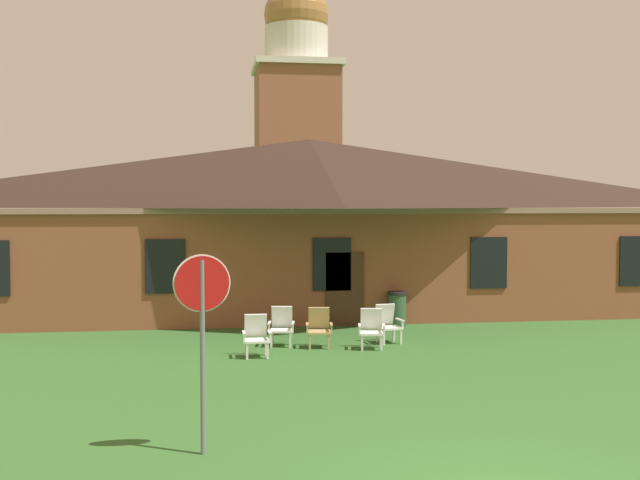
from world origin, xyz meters
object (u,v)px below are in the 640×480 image
object	(u,v)px
trash_bin	(397,309)
lawn_chair_by_porch	(256,335)
lawn_chair_left_end	(319,327)
lawn_chair_right_end	(387,323)
stop_sign	(202,312)
lawn_chair_near_door	(282,325)
lawn_chair_middle	(371,328)

from	to	relation	value
trash_bin	lawn_chair_by_porch	bearing A→B (deg)	-137.91
lawn_chair_left_end	lawn_chair_right_end	xyz separation A→B (m)	(1.78, 0.38, 0.00)
stop_sign	lawn_chair_near_door	distance (m)	8.51
trash_bin	lawn_chair_near_door	bearing A→B (deg)	-144.42
lawn_chair_right_end	lawn_chair_by_porch	bearing A→B (deg)	-158.30
lawn_chair_middle	lawn_chair_left_end	bearing A→B (deg)	163.82
lawn_chair_right_end	trash_bin	world-z (taller)	trash_bin
lawn_chair_by_porch	trash_bin	world-z (taller)	trash_bin
lawn_chair_by_porch	lawn_chair_right_end	size ratio (longest dim) A/B	1.00
lawn_chair_by_porch	lawn_chair_right_end	xyz separation A→B (m)	(3.37, 1.34, 0.00)
lawn_chair_by_porch	lawn_chair_right_end	bearing A→B (deg)	21.70
lawn_chair_by_porch	lawn_chair_left_end	distance (m)	1.86
lawn_chair_by_porch	lawn_chair_near_door	distance (m)	1.48
lawn_chair_near_door	lawn_chair_left_end	distance (m)	0.95
lawn_chair_by_porch	trash_bin	size ratio (longest dim) A/B	0.98
lawn_chair_right_end	stop_sign	bearing A→B (deg)	-118.90
lawn_chair_middle	trash_bin	distance (m)	3.52
lawn_chair_right_end	lawn_chair_middle	bearing A→B (deg)	-127.14
lawn_chair_near_door	lawn_chair_left_end	xyz separation A→B (m)	(0.89, -0.34, 0.00)
trash_bin	lawn_chair_left_end	bearing A→B (deg)	-132.74
lawn_chair_near_door	trash_bin	distance (m)	4.34
lawn_chair_right_end	lawn_chair_left_end	bearing A→B (deg)	-167.96
stop_sign	lawn_chair_by_porch	xyz separation A→B (m)	(1.16, 6.87, -1.50)
lawn_chair_middle	lawn_chair_right_end	bearing A→B (deg)	52.86
lawn_chair_near_door	lawn_chair_middle	xyz separation A→B (m)	(2.11, -0.69, 0.00)
stop_sign	lawn_chair_middle	distance (m)	8.60
lawn_chair_by_porch	lawn_chair_near_door	world-z (taller)	same
lawn_chair_by_porch	trash_bin	xyz separation A→B (m)	(4.24, 3.83, -0.00)
stop_sign	lawn_chair_near_door	xyz separation A→B (m)	(1.86, 8.17, -1.50)
lawn_chair_right_end	trash_bin	bearing A→B (deg)	70.80
lawn_chair_near_door	lawn_chair_right_end	bearing A→B (deg)	0.92
lawn_chair_near_door	lawn_chair_middle	distance (m)	2.22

